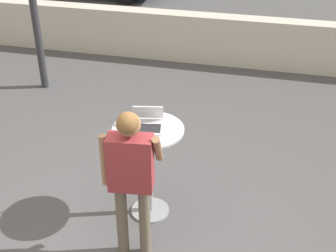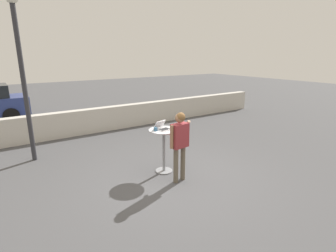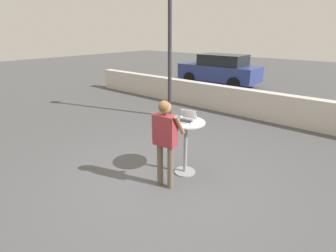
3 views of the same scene
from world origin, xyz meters
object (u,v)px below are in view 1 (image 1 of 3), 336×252
Objects in this scene: cafe_table at (149,156)px; standing_person at (131,170)px; coffee_mug at (127,121)px; laptop at (148,123)px.

standing_person reaches higher than cafe_table.
cafe_table is 0.44m from coffee_mug.
coffee_mug is 0.69m from standing_person.
coffee_mug is at bearing 175.38° from cafe_table.
laptop is 0.66m from standing_person.
cafe_table is at bearing -4.62° from coffee_mug.
cafe_table is 0.38m from laptop.
cafe_table is 2.84× the size of laptop.
cafe_table is at bearing -69.53° from laptop.
standing_person reaches higher than laptop.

